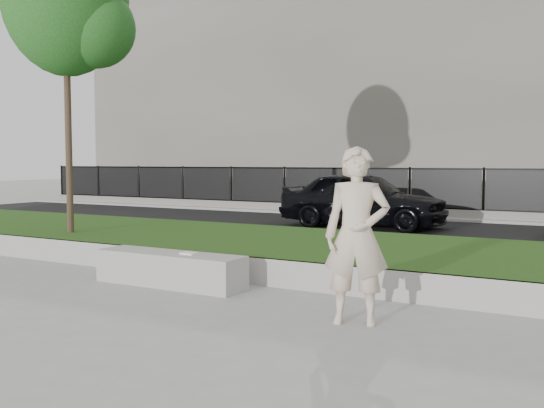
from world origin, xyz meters
The scene contains 12 objects.
ground centered at (0.00, 0.00, 0.00)m, with size 90.00×90.00×0.00m, color gray.
grass_bank centered at (0.00, 3.00, 0.20)m, with size 34.00×4.00×0.40m, color black.
grass_kerb centered at (0.00, 1.04, 0.20)m, with size 34.00×0.08×0.40m, color gray.
street centered at (0.00, 8.50, 0.02)m, with size 34.00×7.00×0.04m, color black.
far_pavement centered at (0.00, 13.00, 0.06)m, with size 34.00×3.00×0.12m, color gray.
iron_fence centered at (0.00, 12.00, 0.54)m, with size 32.00×0.30×1.50m.
building_facade centered at (0.00, 20.00, 5.00)m, with size 34.00×10.00×10.00m, color #635F56.
stone_bench centered at (-0.64, 0.40, 0.24)m, with size 2.33×0.58×0.48m, color gray.
man centered at (2.47, -0.22, 0.97)m, with size 0.71×0.47×1.95m, color beige.
book centered at (-0.29, 0.41, 0.49)m, with size 0.23×0.17×0.03m, color white.
young_tree centered at (-4.30, 2.01, 4.88)m, with size 2.52×2.41×6.16m.
car_dark centered at (-0.88, 8.73, 0.79)m, with size 1.77×4.40×1.50m, color black.
Camera 1 is at (4.89, -6.40, 1.78)m, focal length 40.00 mm.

